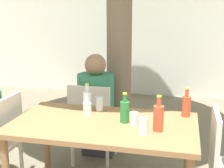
# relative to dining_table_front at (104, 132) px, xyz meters

# --- Properties ---
(cafe_building_wall) EXTENTS (10.00, 0.08, 2.80)m
(cafe_building_wall) POSITION_rel_dining_table_front_xyz_m (0.00, 3.66, 0.75)
(cafe_building_wall) COLOR white
(cafe_building_wall) RESTS_ON ground_plane
(dining_table_front) EXTENTS (1.49, 0.85, 0.74)m
(dining_table_front) POSITION_rel_dining_table_front_xyz_m (0.00, 0.00, 0.00)
(dining_table_front) COLOR #996B42
(dining_table_front) RESTS_ON ground_plane
(patio_chair_2) EXTENTS (0.44, 0.44, 0.89)m
(patio_chair_2) POSITION_rel_dining_table_front_xyz_m (-0.30, 0.66, -0.16)
(patio_chair_2) COLOR beige
(patio_chair_2) RESTS_ON ground_plane
(person_seated_2) EXTENTS (0.39, 0.60, 1.17)m
(person_seated_2) POSITION_rel_dining_table_front_xyz_m (-0.30, 0.88, -0.12)
(person_seated_2) COLOR #383842
(person_seated_2) RESTS_ON ground_plane
(green_bottle_0) EXTENTS (0.08, 0.08, 0.25)m
(green_bottle_0) POSITION_rel_dining_table_front_xyz_m (0.17, 0.04, 0.18)
(green_bottle_0) COLOR #287A38
(green_bottle_0) RESTS_ON dining_table_front
(soda_bottle_1) EXTENTS (0.07, 0.07, 0.25)m
(soda_bottle_1) POSITION_rel_dining_table_front_xyz_m (0.65, 0.30, 0.18)
(soda_bottle_1) COLOR #DB4C2D
(soda_bottle_1) RESTS_ON dining_table_front
(water_bottle_2) EXTENTS (0.07, 0.07, 0.26)m
(water_bottle_2) POSITION_rel_dining_table_front_xyz_m (-0.21, 0.24, 0.18)
(water_bottle_2) COLOR silver
(water_bottle_2) RESTS_ON dining_table_front
(soda_bottle_3) EXTENTS (0.08, 0.08, 0.27)m
(soda_bottle_3) POSITION_rel_dining_table_front_xyz_m (0.45, -0.08, 0.19)
(soda_bottle_3) COLOR #DB4C2D
(soda_bottle_3) RESTS_ON dining_table_front
(drinking_glass_0) EXTENTS (0.06, 0.06, 0.11)m
(drinking_glass_0) POSITION_rel_dining_table_front_xyz_m (0.25, -0.01, 0.14)
(drinking_glass_0) COLOR white
(drinking_glass_0) RESTS_ON dining_table_front
(drinking_glass_1) EXTENTS (0.07, 0.07, 0.10)m
(drinking_glass_1) POSITION_rel_dining_table_front_xyz_m (-0.18, 0.15, 0.13)
(drinking_glass_1) COLOR silver
(drinking_glass_1) RESTS_ON dining_table_front
(drinking_glass_2) EXTENTS (0.08, 0.08, 0.12)m
(drinking_glass_2) POSITION_rel_dining_table_front_xyz_m (0.34, -0.17, 0.14)
(drinking_glass_2) COLOR silver
(drinking_glass_2) RESTS_ON dining_table_front
(drinking_glass_3) EXTENTS (0.07, 0.07, 0.13)m
(drinking_glass_3) POSITION_rel_dining_table_front_xyz_m (-0.11, 0.29, 0.14)
(drinking_glass_3) COLOR silver
(drinking_glass_3) RESTS_ON dining_table_front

